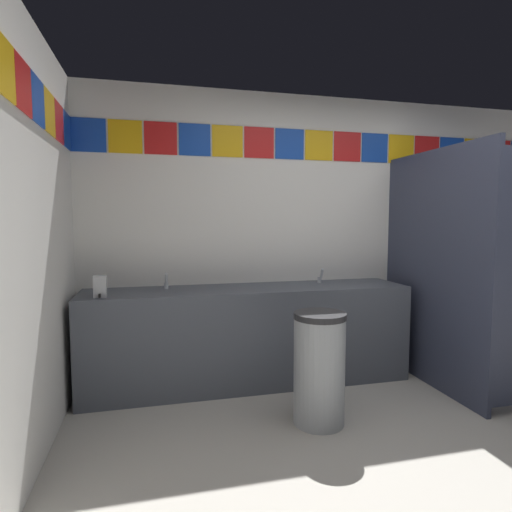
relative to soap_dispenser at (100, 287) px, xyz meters
The scene contains 9 objects.
ground_plane 2.60m from the soap_dispenser, 33.69° to the right, with size 10.02×10.02×0.00m, color #B2ADA3.
wall_back 2.12m from the soap_dispenser, 13.25° to the left, with size 4.55×0.09×2.52m.
vanity_counter 1.27m from the soap_dispenser, ahead, with size 2.72×0.56×0.82m.
faucet_left 0.54m from the soap_dispenser, 27.27° to the left, with size 0.04×0.10×0.14m.
faucet_right 1.86m from the soap_dispenser, ahead, with size 0.04×0.10×0.14m.
soap_dispenser is the anchor object (origin of this frame).
stall_divider 2.86m from the soap_dispenser, ahead, with size 0.92×1.33×1.97m.
toilet 3.30m from the soap_dispenser, ahead, with size 0.39×0.49×0.74m.
trash_bin 1.69m from the soap_dispenser, 23.74° to the right, with size 0.36×0.36×0.77m.
Camera 1 is at (-1.63, -1.86, 1.39)m, focal length 29.18 mm.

